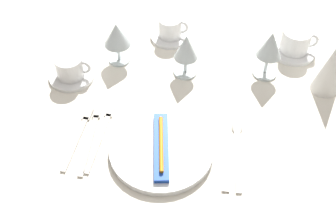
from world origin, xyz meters
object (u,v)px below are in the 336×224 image
at_px(wine_glass_left, 270,47).
at_px(fork_salad, 78,136).
at_px(fork_outer, 101,135).
at_px(dinner_knife, 226,156).
at_px(coffee_cup_right, 171,27).
at_px(coffee_cup_far, 296,40).
at_px(dinner_plate, 161,150).
at_px(wine_glass_right, 186,49).
at_px(napkin_folded, 331,67).
at_px(coffee_cup_left, 70,67).
at_px(toothbrush_package, 161,146).
at_px(wine_glass_centre, 117,36).
at_px(spoon_soup, 238,147).
at_px(fork_inner, 91,137).

bearing_deg(wine_glass_left, fork_salad, -147.11).
bearing_deg(fork_outer, dinner_knife, -4.00).
relative_size(coffee_cup_right, coffee_cup_far, 0.84).
distance_m(dinner_plate, wine_glass_right, 0.31).
relative_size(fork_outer, wine_glass_right, 1.68).
relative_size(dinner_plate, napkin_folded, 1.60).
distance_m(fork_outer, fork_salad, 0.06).
bearing_deg(coffee_cup_far, coffee_cup_left, -162.20).
bearing_deg(coffee_cup_right, toothbrush_package, -85.07).
bearing_deg(fork_salad, dinner_plate, -5.34).
bearing_deg(wine_glass_centre, dinner_plate, -61.38).
bearing_deg(dinner_plate, spoon_soup, 12.24).
relative_size(coffee_cup_right, wine_glass_centre, 0.70).
relative_size(toothbrush_package, coffee_cup_right, 2.26).
height_order(dinner_plate, fork_outer, dinner_plate).
xyz_separation_m(toothbrush_package, wine_glass_centre, (-0.18, 0.33, 0.07)).
height_order(dinner_knife, coffee_cup_far, coffee_cup_far).
xyz_separation_m(dinner_knife, coffee_cup_far, (0.18, 0.43, 0.04)).
xyz_separation_m(spoon_soup, coffee_cup_right, (-0.23, 0.42, 0.04)).
height_order(coffee_cup_far, wine_glass_centre, wine_glass_centre).
height_order(coffee_cup_left, wine_glass_right, wine_glass_right).
height_order(dinner_knife, wine_glass_left, wine_glass_left).
bearing_deg(fork_salad, coffee_cup_right, 67.47).
distance_m(fork_salad, coffee_cup_far, 0.71).
relative_size(dinner_plate, coffee_cup_left, 2.55).
height_order(toothbrush_package, napkin_folded, napkin_folded).
relative_size(coffee_cup_left, coffee_cup_right, 1.09).
distance_m(wine_glass_right, napkin_folded, 0.40).
xyz_separation_m(toothbrush_package, coffee_cup_right, (-0.04, 0.46, 0.02)).
distance_m(spoon_soup, wine_glass_centre, 0.48).
bearing_deg(dinner_knife, dinner_plate, -176.72).
bearing_deg(fork_outer, coffee_cup_right, 73.79).
relative_size(fork_outer, fork_salad, 1.08).
height_order(fork_outer, napkin_folded, napkin_folded).
relative_size(coffee_cup_right, wine_glass_right, 0.69).
bearing_deg(wine_glass_centre, napkin_folded, -3.62).
xyz_separation_m(coffee_cup_right, wine_glass_left, (0.30, -0.13, 0.06)).
distance_m(toothbrush_package, napkin_folded, 0.52).
bearing_deg(coffee_cup_far, spoon_soup, -111.40).
distance_m(spoon_soup, coffee_cup_far, 0.43).
bearing_deg(napkin_folded, toothbrush_package, -145.77).
relative_size(dinner_knife, coffee_cup_left, 2.16).
xyz_separation_m(wine_glass_centre, wine_glass_left, (0.44, 0.00, 0.01)).
bearing_deg(fork_salad, dinner_knife, -1.70).
bearing_deg(coffee_cup_far, napkin_folded, -62.66).
bearing_deg(fork_inner, spoon_soup, 2.89).
bearing_deg(fork_outer, wine_glass_centre, 93.00).
xyz_separation_m(dinner_plate, coffee_cup_left, (-0.30, 0.23, 0.03)).
height_order(spoon_soup, wine_glass_left, wine_glass_left).
height_order(coffee_cup_right, wine_glass_centre, wine_glass_centre).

